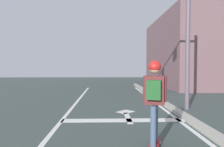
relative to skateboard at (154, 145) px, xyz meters
The scene contains 10 objects.
lane_line_center 2.54m from the skateboard, 150.84° to the left, with size 0.12×20.00×0.01m, color silver.
lane_line_curbside 1.73m from the skateboard, 45.87° to the left, with size 0.12×20.00×0.01m, color silver.
stop_bar 2.16m from the skateboard, 101.62° to the left, with size 3.57×0.40×0.01m, color silver.
lane_arrow_stem 2.42m from the skateboard, 96.07° to the left, with size 0.16×1.40×0.01m, color silver.
lane_arrow_head 3.26m from the skateboard, 94.49° to the left, with size 0.56×0.44×0.01m, color silver.
curb_strip 1.91m from the skateboard, 40.47° to the left, with size 0.24×24.00×0.14m, color #A6A396.
skateboard is the anchor object (origin of this frame).
skater 1.04m from the skateboard, 108.99° to the right, with size 0.43×0.60×1.62m.
traffic_signal_mast 5.28m from the skateboard, 74.80° to the left, with size 4.19×0.34×5.37m.
building_block 15.81m from the skateboard, 58.00° to the left, with size 9.81×10.17×5.50m, color #705156.
Camera 1 is at (1.10, 0.79, 1.60)m, focal length 33.71 mm.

